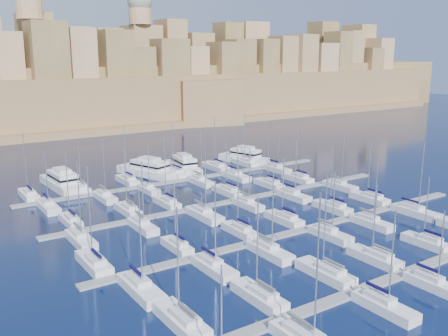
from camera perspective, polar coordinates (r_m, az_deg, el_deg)
ground at (r=101.50m, az=4.62°, el=-5.16°), size 600.00×600.00×0.00m
pontoon_near at (r=79.51m, az=20.28°, el=-11.10°), size 84.00×2.00×0.40m
pontoon_mid_near at (r=92.87m, az=9.25°, el=-6.92°), size 84.00×2.00×0.40m
pontoon_mid_far at (r=109.07m, az=1.36°, el=-3.71°), size 84.00×2.00×0.40m
pontoon_far at (r=127.03m, az=-4.36°, el=-1.32°), size 84.00×2.00×0.40m
sailboat_0 at (r=61.81m, az=-4.86°, el=-16.98°), size 2.92×9.73×14.98m
sailboat_1 at (r=67.16m, az=4.05°, el=-14.37°), size 2.78×9.28×14.31m
sailboat_2 at (r=74.77m, az=11.55°, el=-11.62°), size 2.94×9.79×16.40m
sailboat_3 at (r=81.68m, az=16.87°, el=-9.78°), size 2.73×9.10×12.55m
sailboat_4 at (r=90.86m, az=22.10°, el=-7.85°), size 2.48×8.26×12.17m
sailboat_8 at (r=67.70m, az=17.85°, el=-14.78°), size 2.64×8.79×13.72m
sailboat_9 at (r=75.69m, az=22.83°, el=-12.15°), size 2.51×8.37×11.69m
sailboat_12 at (r=78.88m, az=-14.63°, el=-10.44°), size 2.86×9.52×15.99m
sailboat_13 at (r=83.08m, az=-5.38°, el=-8.87°), size 2.28×7.60×11.45m
sailboat_14 at (r=89.63m, az=1.78°, el=-7.12°), size 2.47×8.24×14.34m
sailboat_15 at (r=96.20m, az=6.90°, el=-5.79°), size 2.70×8.99×12.84m
sailboat_16 at (r=104.78m, az=12.28°, el=-4.41°), size 2.73×9.11×13.37m
sailboat_17 at (r=113.09m, az=16.31°, el=-3.35°), size 2.79×9.28×14.16m
sailboat_18 at (r=69.85m, az=-9.50°, el=-13.38°), size 3.00×9.99×14.99m
sailboat_19 at (r=75.14m, az=-1.22°, el=-11.23°), size 2.80×9.34×14.26m
sailboat_20 at (r=80.89m, az=5.22°, el=-9.46°), size 2.79×9.29×14.21m
sailboat_21 at (r=89.72m, az=11.98°, el=-7.40°), size 2.65×8.84×12.31m
sailboat_22 at (r=97.50m, az=16.49°, el=-5.99°), size 2.63×8.75×12.74m
sailboat_23 at (r=106.59m, az=21.04°, el=-4.69°), size 3.01×10.03×15.14m
sailboat_24 at (r=98.89m, az=-17.10°, el=-5.76°), size 2.48×8.26×13.73m
sailboat_25 at (r=102.73m, az=-10.93°, el=-4.70°), size 2.63×8.75×13.51m
sailboat_26 at (r=106.12m, az=-6.51°, el=-3.96°), size 2.54×8.46×14.68m
sailboat_27 at (r=114.13m, az=0.42°, el=-2.65°), size 2.78×9.25×15.01m
sailboat_28 at (r=120.95m, az=5.19°, el=-1.81°), size 2.67×8.91×14.57m
sailboat_29 at (r=127.06m, az=8.45°, el=-1.17°), size 2.79×9.30×13.64m
sailboat_30 at (r=88.87m, az=-16.05°, el=-7.82°), size 2.81×9.37×14.71m
sailboat_31 at (r=92.97m, az=-9.29°, el=-6.55°), size 2.61×8.70×13.22m
sailboat_32 at (r=97.99m, az=-2.30°, el=-5.33°), size 3.04×10.13×14.87m
sailboat_33 at (r=104.68m, az=2.74°, el=-4.14°), size 2.52×8.39×13.09m
sailboat_34 at (r=111.77m, az=7.89°, el=-3.13°), size 2.77×9.24×13.72m
sailboat_35 at (r=121.80m, az=13.09°, el=-2.00°), size 2.75×9.16×13.67m
sailboat_36 at (r=119.38m, az=-21.41°, el=-2.87°), size 2.84×9.45×15.25m
sailboat_37 at (r=121.30m, az=-15.97°, el=-2.24°), size 2.26×7.52×11.27m
sailboat_38 at (r=126.00m, az=-10.97°, el=-1.39°), size 2.80×9.32×15.07m
sailboat_39 at (r=132.10m, az=-5.67°, el=-0.54°), size 3.15×10.49×14.55m
sailboat_40 at (r=138.43m, az=-0.95°, el=0.16°), size 3.12×10.41×15.25m
sailboat_41 at (r=143.70m, az=2.48°, el=0.63°), size 2.91×9.71×15.52m
sailboat_42 at (r=109.15m, az=-19.46°, el=-4.17°), size 2.81×9.35×13.36m
sailboat_43 at (r=112.78m, az=-13.47°, el=-3.22°), size 2.63×8.78×14.43m
sailboat_44 at (r=117.10m, az=-8.63°, el=-2.42°), size 2.37×7.90×12.09m
sailboat_45 at (r=122.88m, az=-2.73°, el=-1.53°), size 2.68×8.94×13.69m
sailboat_46 at (r=128.01m, az=1.34°, el=-0.92°), size 2.94×9.81×14.52m
sailboat_47 at (r=136.57m, az=6.07°, el=-0.11°), size 2.75×9.16×13.01m
motor_yacht_a at (r=125.13m, az=-18.01°, el=-1.44°), size 6.17×17.73×5.25m
motor_yacht_b at (r=132.98m, az=-8.64°, el=-0.10°), size 11.14×18.79×5.25m
motor_yacht_c at (r=136.43m, az=-4.65°, el=0.34°), size 6.58×16.19×5.25m
motor_yacht_d at (r=147.20m, az=2.36°, el=1.31°), size 9.24×16.20×5.25m
fortified_city at (r=238.89m, az=-19.35°, el=8.26°), size 460.00×108.95×59.52m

